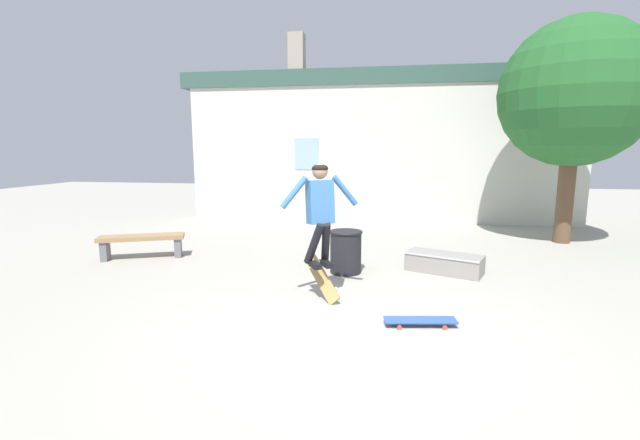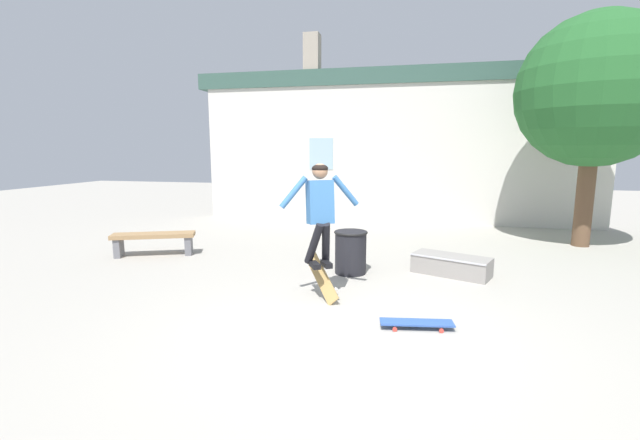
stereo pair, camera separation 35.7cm
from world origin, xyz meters
name	(u,v)px [view 2 (the right image)]	position (x,y,z in m)	size (l,w,h in m)	color
ground_plane	(350,331)	(0.00, 0.00, 0.00)	(40.00, 40.00, 0.00)	#A39E93
building_backdrop	(393,143)	(-0.02, 7.83, 2.26)	(11.73, 0.52, 5.33)	beige
tree_right	(596,92)	(4.22, 5.51, 3.26)	(3.14, 3.14, 4.85)	brown
park_bench	(154,239)	(-4.35, 2.66, 0.33)	(1.59, 0.95, 0.45)	#99754C
skate_ledge	(451,265)	(1.30, 2.61, 0.16)	(1.35, 0.95, 0.33)	gray
trash_bin	(351,251)	(-0.36, 2.33, 0.38)	(0.57, 0.57, 0.73)	black
skater	(320,206)	(-0.58, 0.95, 1.32)	(1.01, 0.64, 1.42)	teal
skateboard_flipping	(322,278)	(-0.57, 1.02, 0.29)	(0.60, 0.56, 0.62)	#AD894C
skateboard_resting	(417,323)	(0.75, 0.24, 0.07)	(0.88, 0.34, 0.08)	#2D519E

